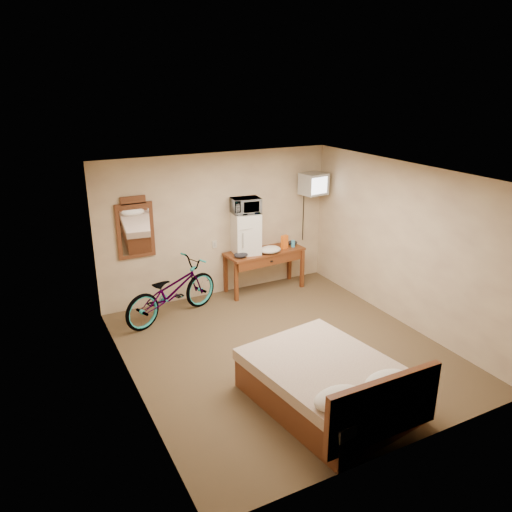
# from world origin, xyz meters

# --- Properties ---
(room) EXTENTS (4.60, 4.64, 2.50)m
(room) POSITION_xyz_m (-0.00, 0.00, 1.25)
(room) COLOR #473723
(room) RESTS_ON ground
(desk) EXTENTS (1.47, 0.65, 0.75)m
(desk) POSITION_xyz_m (0.78, 2.00, 0.64)
(desk) COLOR brown
(desk) RESTS_ON floor
(mini_fridge) EXTENTS (0.49, 0.48, 0.72)m
(mini_fridge) POSITION_xyz_m (0.42, 2.06, 1.11)
(mini_fridge) COLOR white
(mini_fridge) RESTS_ON desk
(microwave) EXTENTS (0.52, 0.38, 0.27)m
(microwave) POSITION_xyz_m (0.42, 2.06, 1.61)
(microwave) COLOR white
(microwave) RESTS_ON mini_fridge
(snack_bag) EXTENTS (0.13, 0.10, 0.24)m
(snack_bag) POSITION_xyz_m (1.15, 1.98, 0.87)
(snack_bag) COLOR orange
(snack_bag) RESTS_ON desk
(blue_cup) EXTENTS (0.07, 0.07, 0.12)m
(blue_cup) POSITION_xyz_m (1.33, 1.98, 0.81)
(blue_cup) COLOR #3EA4D2
(blue_cup) RESTS_ON desk
(cloth_cream) EXTENTS (0.39, 0.30, 0.12)m
(cloth_cream) POSITION_xyz_m (0.80, 1.87, 0.81)
(cloth_cream) COLOR white
(cloth_cream) RESTS_ON desk
(cloth_dark_a) EXTENTS (0.25, 0.19, 0.09)m
(cloth_dark_a) POSITION_xyz_m (0.24, 1.90, 0.80)
(cloth_dark_a) COLOR black
(cloth_dark_a) RESTS_ON desk
(cloth_dark_b) EXTENTS (0.18, 0.15, 0.08)m
(cloth_dark_b) POSITION_xyz_m (1.39, 2.08, 0.79)
(cloth_dark_b) COLOR black
(cloth_dark_b) RESTS_ON desk
(crt_television) EXTENTS (0.48, 0.59, 0.38)m
(crt_television) POSITION_xyz_m (1.76, 2.02, 1.86)
(crt_television) COLOR black
(crt_television) RESTS_ON room
(wall_mirror) EXTENTS (0.60, 0.04, 1.01)m
(wall_mirror) POSITION_xyz_m (-1.43, 2.27, 1.40)
(wall_mirror) COLOR #5D2F1A
(wall_mirror) RESTS_ON room
(bicycle) EXTENTS (1.86, 1.18, 0.92)m
(bicycle) POSITION_xyz_m (-1.07, 1.71, 0.46)
(bicycle) COLOR black
(bicycle) RESTS_ON floor
(bed) EXTENTS (1.67, 2.06, 0.90)m
(bed) POSITION_xyz_m (-0.17, -1.38, 0.30)
(bed) COLOR #5D2F1A
(bed) RESTS_ON floor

